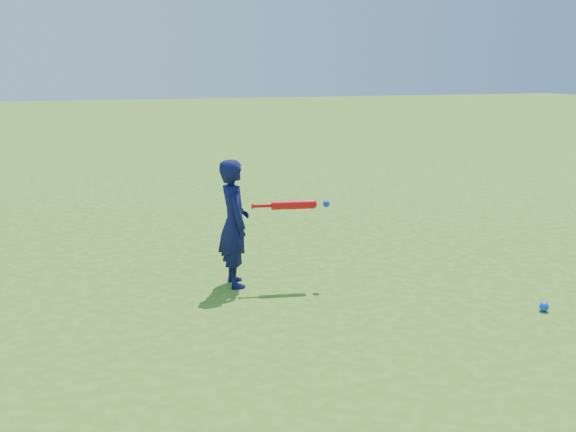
% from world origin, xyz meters
% --- Properties ---
extents(ground, '(80.00, 80.00, 0.00)m').
position_xyz_m(ground, '(0.00, 0.00, 0.00)').
color(ground, '#3E761C').
rests_on(ground, ground).
extents(child, '(0.30, 0.44, 1.18)m').
position_xyz_m(child, '(0.46, 0.20, 0.59)').
color(child, '#0D0F41').
rests_on(child, ground).
extents(ground_ball_blue, '(0.08, 0.08, 0.08)m').
position_xyz_m(ground_ball_blue, '(2.68, -1.36, 0.04)').
color(ground_ball_blue, blue).
rests_on(ground_ball_blue, ground).
extents(bat_swing, '(0.72, 0.20, 0.08)m').
position_xyz_m(bat_swing, '(1.01, 0.04, 0.75)').
color(bat_swing, red).
rests_on(bat_swing, ground).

